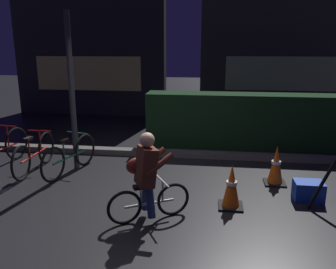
{
  "coord_description": "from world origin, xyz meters",
  "views": [
    {
      "loc": [
        0.92,
        -4.99,
        2.37
      ],
      "look_at": [
        0.2,
        0.6,
        0.9
      ],
      "focal_mm": 37.59,
      "sensor_mm": 36.0,
      "label": 1
    }
  ],
  "objects_px": {
    "traffic_cone_near": "(231,187)",
    "parked_bike_left_mid": "(34,154)",
    "cyclist": "(147,177)",
    "traffic_cone_far": "(276,166)",
    "parked_bike_center_left": "(70,156)",
    "street_post": "(72,93)",
    "closed_umbrella": "(323,183)",
    "blue_crate": "(308,191)"
  },
  "relations": [
    {
      "from": "parked_bike_left_mid",
      "to": "parked_bike_center_left",
      "type": "xyz_separation_m",
      "value": [
        0.71,
        -0.02,
        -0.0
      ]
    },
    {
      "from": "street_post",
      "to": "parked_bike_left_mid",
      "type": "height_order",
      "value": "street_post"
    },
    {
      "from": "traffic_cone_near",
      "to": "parked_bike_left_mid",
      "type": "bearing_deg",
      "value": 163.61
    },
    {
      "from": "parked_bike_center_left",
      "to": "traffic_cone_near",
      "type": "xyz_separation_m",
      "value": [
        2.92,
        -1.05,
        -0.01
      ]
    },
    {
      "from": "parked_bike_left_mid",
      "to": "parked_bike_center_left",
      "type": "distance_m",
      "value": 0.71
    },
    {
      "from": "parked_bike_left_mid",
      "to": "traffic_cone_near",
      "type": "xyz_separation_m",
      "value": [
        3.63,
        -1.07,
        -0.01
      ]
    },
    {
      "from": "cyclist",
      "to": "closed_umbrella",
      "type": "relative_size",
      "value": 1.47
    },
    {
      "from": "cyclist",
      "to": "closed_umbrella",
      "type": "height_order",
      "value": "cyclist"
    },
    {
      "from": "parked_bike_center_left",
      "to": "traffic_cone_near",
      "type": "distance_m",
      "value": 3.1
    },
    {
      "from": "traffic_cone_near",
      "to": "blue_crate",
      "type": "xyz_separation_m",
      "value": [
        1.2,
        0.4,
        -0.17
      ]
    },
    {
      "from": "parked_bike_left_mid",
      "to": "blue_crate",
      "type": "relative_size",
      "value": 3.63
    },
    {
      "from": "blue_crate",
      "to": "cyclist",
      "type": "xyz_separation_m",
      "value": [
        -2.37,
        -0.93,
        0.48
      ]
    },
    {
      "from": "street_post",
      "to": "traffic_cone_far",
      "type": "height_order",
      "value": "street_post"
    },
    {
      "from": "parked_bike_center_left",
      "to": "street_post",
      "type": "bearing_deg",
      "value": 10.74
    },
    {
      "from": "parked_bike_center_left",
      "to": "closed_umbrella",
      "type": "distance_m",
      "value": 4.33
    },
    {
      "from": "street_post",
      "to": "blue_crate",
      "type": "distance_m",
      "value": 4.4
    },
    {
      "from": "parked_bike_center_left",
      "to": "closed_umbrella",
      "type": "xyz_separation_m",
      "value": [
        4.24,
        -0.9,
        0.05
      ]
    },
    {
      "from": "street_post",
      "to": "parked_bike_center_left",
      "type": "distance_m",
      "value": 1.16
    },
    {
      "from": "traffic_cone_far",
      "to": "closed_umbrella",
      "type": "relative_size",
      "value": 0.8
    },
    {
      "from": "street_post",
      "to": "blue_crate",
      "type": "bearing_deg",
      "value": -12.37
    },
    {
      "from": "street_post",
      "to": "cyclist",
      "type": "bearing_deg",
      "value": -46.47
    },
    {
      "from": "street_post",
      "to": "cyclist",
      "type": "relative_size",
      "value": 2.35
    },
    {
      "from": "cyclist",
      "to": "closed_umbrella",
      "type": "distance_m",
      "value": 2.58
    },
    {
      "from": "parked_bike_left_mid",
      "to": "cyclist",
      "type": "relative_size",
      "value": 1.28
    },
    {
      "from": "blue_crate",
      "to": "closed_umbrella",
      "type": "distance_m",
      "value": 0.36
    },
    {
      "from": "traffic_cone_far",
      "to": "parked_bike_center_left",
      "type": "bearing_deg",
      "value": 179.36
    },
    {
      "from": "traffic_cone_far",
      "to": "parked_bike_left_mid",
      "type": "bearing_deg",
      "value": 179.23
    },
    {
      "from": "parked_bike_left_mid",
      "to": "cyclist",
      "type": "xyz_separation_m",
      "value": [
        2.47,
        -1.6,
        0.29
      ]
    },
    {
      "from": "blue_crate",
      "to": "cyclist",
      "type": "distance_m",
      "value": 2.59
    },
    {
      "from": "traffic_cone_far",
      "to": "cyclist",
      "type": "height_order",
      "value": "cyclist"
    },
    {
      "from": "traffic_cone_far",
      "to": "blue_crate",
      "type": "bearing_deg",
      "value": -56.5
    },
    {
      "from": "parked_bike_left_mid",
      "to": "street_post",
      "type": "bearing_deg",
      "value": -72.29
    },
    {
      "from": "traffic_cone_near",
      "to": "closed_umbrella",
      "type": "height_order",
      "value": "closed_umbrella"
    },
    {
      "from": "traffic_cone_near",
      "to": "cyclist",
      "type": "xyz_separation_m",
      "value": [
        -1.16,
        -0.53,
        0.31
      ]
    },
    {
      "from": "traffic_cone_near",
      "to": "closed_umbrella",
      "type": "distance_m",
      "value": 1.33
    },
    {
      "from": "street_post",
      "to": "blue_crate",
      "type": "xyz_separation_m",
      "value": [
        4.1,
        -0.9,
        -1.32
      ]
    },
    {
      "from": "traffic_cone_far",
      "to": "cyclist",
      "type": "bearing_deg",
      "value": -141.94
    },
    {
      "from": "parked_bike_left_mid",
      "to": "closed_umbrella",
      "type": "xyz_separation_m",
      "value": [
        4.95,
        -0.92,
        0.05
      ]
    },
    {
      "from": "traffic_cone_near",
      "to": "traffic_cone_far",
      "type": "relative_size",
      "value": 0.98
    },
    {
      "from": "closed_umbrella",
      "to": "street_post",
      "type": "bearing_deg",
      "value": 143.5
    },
    {
      "from": "street_post",
      "to": "closed_umbrella",
      "type": "bearing_deg",
      "value": -15.24
    },
    {
      "from": "street_post",
      "to": "closed_umbrella",
      "type": "relative_size",
      "value": 3.45
    }
  ]
}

